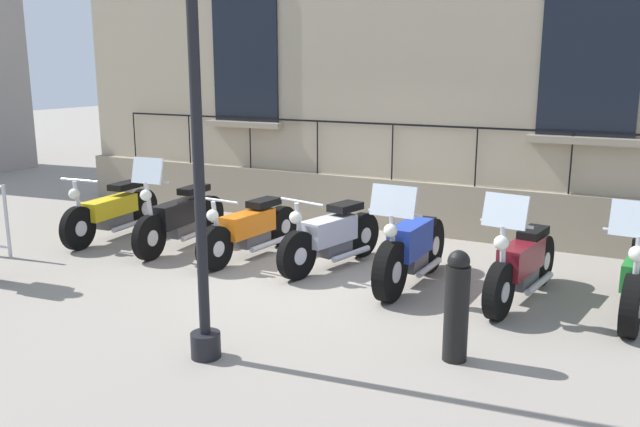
{
  "coord_description": "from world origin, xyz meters",
  "views": [
    {
      "loc": [
        7.44,
        3.79,
        2.67
      ],
      "look_at": [
        0.05,
        0.0,
        0.8
      ],
      "focal_mm": 37.07,
      "sensor_mm": 36.0,
      "label": 1
    }
  ],
  "objects_px": {
    "motorcycle_blue": "(411,250)",
    "lamppost": "(196,104)",
    "motorcycle_yellow": "(112,212)",
    "bollard": "(457,306)",
    "motorcycle_black": "(181,218)",
    "motorcycle_maroon": "(522,266)",
    "motorcycle_orange": "(250,230)",
    "motorcycle_silver": "(331,237)"
  },
  "relations": [
    {
      "from": "motorcycle_black",
      "to": "motorcycle_orange",
      "type": "xyz_separation_m",
      "value": [
        -0.02,
        1.21,
        -0.05
      ]
    },
    {
      "from": "motorcycle_maroon",
      "to": "lamppost",
      "type": "bearing_deg",
      "value": -38.83
    },
    {
      "from": "lamppost",
      "to": "bollard",
      "type": "bearing_deg",
      "value": 115.7
    },
    {
      "from": "motorcycle_maroon",
      "to": "bollard",
      "type": "distance_m",
      "value": 1.89
    },
    {
      "from": "lamppost",
      "to": "motorcycle_blue",
      "type": "bearing_deg",
      "value": 160.59
    },
    {
      "from": "motorcycle_silver",
      "to": "motorcycle_blue",
      "type": "distance_m",
      "value": 1.22
    },
    {
      "from": "motorcycle_orange",
      "to": "bollard",
      "type": "distance_m",
      "value": 4.03
    },
    {
      "from": "motorcycle_black",
      "to": "motorcycle_maroon",
      "type": "height_order",
      "value": "motorcycle_black"
    },
    {
      "from": "bollard",
      "to": "motorcycle_yellow",
      "type": "bearing_deg",
      "value": -107.37
    },
    {
      "from": "motorcycle_yellow",
      "to": "motorcycle_blue",
      "type": "distance_m",
      "value": 4.95
    },
    {
      "from": "motorcycle_yellow",
      "to": "motorcycle_black",
      "type": "relative_size",
      "value": 1.0
    },
    {
      "from": "lamppost",
      "to": "bollard",
      "type": "xyz_separation_m",
      "value": [
        -1.0,
        2.08,
        -1.81
      ]
    },
    {
      "from": "motorcycle_black",
      "to": "motorcycle_maroon",
      "type": "relative_size",
      "value": 1.07
    },
    {
      "from": "motorcycle_black",
      "to": "bollard",
      "type": "height_order",
      "value": "motorcycle_black"
    },
    {
      "from": "lamppost",
      "to": "motorcycle_yellow",
      "type": "bearing_deg",
      "value": -126.17
    },
    {
      "from": "motorcycle_black",
      "to": "lamppost",
      "type": "distance_m",
      "value": 4.4
    },
    {
      "from": "motorcycle_yellow",
      "to": "motorcycle_black",
      "type": "xyz_separation_m",
      "value": [
        -0.06,
        1.3,
        0.03
      ]
    },
    {
      "from": "motorcycle_yellow",
      "to": "motorcycle_maroon",
      "type": "distance_m",
      "value": 6.27
    },
    {
      "from": "motorcycle_yellow",
      "to": "motorcycle_orange",
      "type": "xyz_separation_m",
      "value": [
        -0.08,
        2.52,
        -0.02
      ]
    },
    {
      "from": "motorcycle_silver",
      "to": "lamppost",
      "type": "distance_m",
      "value": 3.61
    },
    {
      "from": "motorcycle_blue",
      "to": "motorcycle_maroon",
      "type": "bearing_deg",
      "value": 91.82
    },
    {
      "from": "motorcycle_black",
      "to": "bollard",
      "type": "distance_m",
      "value": 5.12
    },
    {
      "from": "motorcycle_black",
      "to": "bollard",
      "type": "relative_size",
      "value": 2.07
    },
    {
      "from": "motorcycle_yellow",
      "to": "lamppost",
      "type": "bearing_deg",
      "value": 53.83
    },
    {
      "from": "motorcycle_yellow",
      "to": "motorcycle_maroon",
      "type": "xyz_separation_m",
      "value": [
        0.01,
        6.27,
        0.01
      ]
    },
    {
      "from": "motorcycle_yellow",
      "to": "motorcycle_black",
      "type": "bearing_deg",
      "value": 92.68
    },
    {
      "from": "motorcycle_yellow",
      "to": "motorcycle_orange",
      "type": "distance_m",
      "value": 2.52
    },
    {
      "from": "motorcycle_black",
      "to": "motorcycle_maroon",
      "type": "distance_m",
      "value": 4.97
    },
    {
      "from": "motorcycle_blue",
      "to": "bollard",
      "type": "bearing_deg",
      "value": 30.55
    },
    {
      "from": "motorcycle_maroon",
      "to": "bollard",
      "type": "xyz_separation_m",
      "value": [
        1.88,
        -0.24,
        0.1
      ]
    },
    {
      "from": "motorcycle_blue",
      "to": "lamppost",
      "type": "bearing_deg",
      "value": -19.41
    },
    {
      "from": "motorcycle_silver",
      "to": "lamppost",
      "type": "relative_size",
      "value": 0.43
    },
    {
      "from": "motorcycle_blue",
      "to": "lamppost",
      "type": "distance_m",
      "value": 3.55
    },
    {
      "from": "motorcycle_yellow",
      "to": "lamppost",
      "type": "xyz_separation_m",
      "value": [
        2.89,
        3.95,
        1.92
      ]
    },
    {
      "from": "motorcycle_yellow",
      "to": "motorcycle_orange",
      "type": "bearing_deg",
      "value": 91.81
    },
    {
      "from": "motorcycle_silver",
      "to": "motorcycle_blue",
      "type": "height_order",
      "value": "motorcycle_blue"
    },
    {
      "from": "motorcycle_maroon",
      "to": "motorcycle_black",
      "type": "bearing_deg",
      "value": -90.83
    },
    {
      "from": "motorcycle_orange",
      "to": "motorcycle_maroon",
      "type": "xyz_separation_m",
      "value": [
        0.09,
        3.75,
        0.03
      ]
    },
    {
      "from": "motorcycle_yellow",
      "to": "bollard",
      "type": "height_order",
      "value": "bollard"
    },
    {
      "from": "motorcycle_silver",
      "to": "bollard",
      "type": "distance_m",
      "value": 3.07
    },
    {
      "from": "motorcycle_orange",
      "to": "motorcycle_blue",
      "type": "relative_size",
      "value": 1.04
    },
    {
      "from": "motorcycle_black",
      "to": "motorcycle_maroon",
      "type": "bearing_deg",
      "value": 89.17
    }
  ]
}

